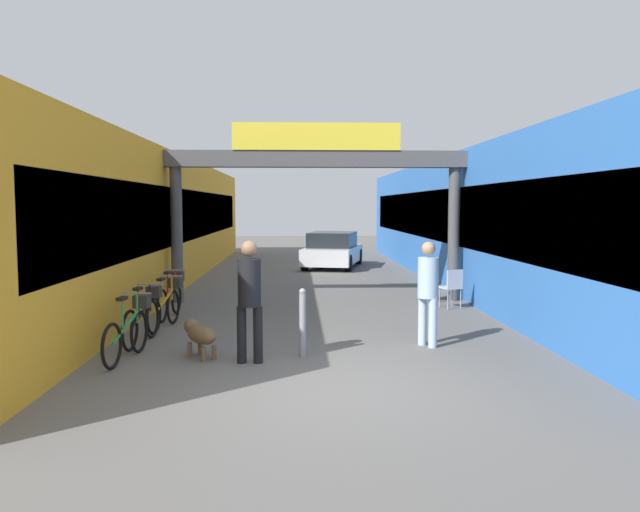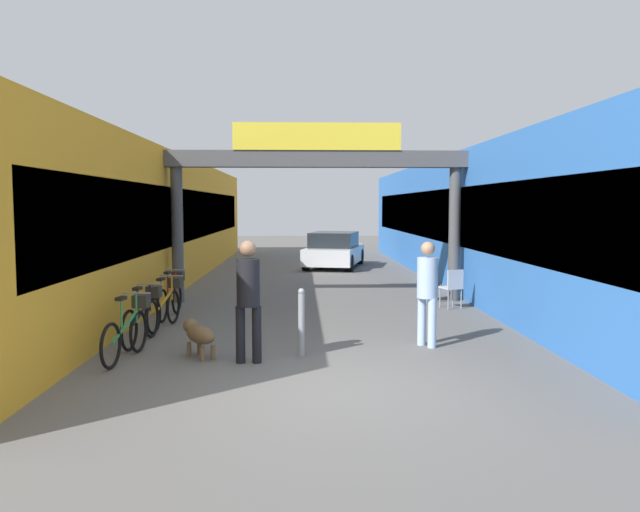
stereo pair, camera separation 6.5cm
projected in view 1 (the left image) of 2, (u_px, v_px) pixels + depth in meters
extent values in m
plane|color=#605E5B|center=(334.00, 388.00, 7.95)|extent=(80.00, 80.00, 0.00)
cube|color=gold|center=(142.00, 221.00, 18.57)|extent=(3.00, 26.00, 3.71)
cube|color=black|center=(191.00, 215.00, 18.61)|extent=(0.04, 23.40, 1.48)
cube|color=blue|center=(480.00, 221.00, 18.94)|extent=(3.00, 26.00, 3.71)
cube|color=black|center=(432.00, 215.00, 18.87)|extent=(0.04, 23.40, 1.48)
cylinder|color=#4C4C4F|center=(177.00, 235.00, 14.92)|extent=(0.28, 0.28, 3.23)
cylinder|color=#4C4C4F|center=(454.00, 235.00, 15.16)|extent=(0.28, 0.28, 3.23)
cube|color=#4C4C4F|center=(316.00, 159.00, 14.89)|extent=(7.40, 0.44, 0.39)
cube|color=yellow|center=(317.00, 136.00, 14.65)|extent=(3.96, 0.10, 0.64)
cylinder|color=black|center=(242.00, 335.00, 9.17)|extent=(0.14, 0.14, 0.85)
cylinder|color=black|center=(258.00, 335.00, 9.17)|extent=(0.14, 0.14, 0.85)
cylinder|color=black|center=(249.00, 283.00, 9.11)|extent=(0.35, 0.35, 0.70)
sphere|color=#8C664C|center=(249.00, 249.00, 9.07)|extent=(0.24, 0.24, 0.24)
cylinder|color=#A5BFE0|center=(422.00, 321.00, 10.37)|extent=(0.19, 0.19, 0.81)
cylinder|color=#A5BFE0|center=(433.00, 323.00, 10.17)|extent=(0.19, 0.19, 0.81)
cylinder|color=#A5BFE0|center=(428.00, 278.00, 10.21)|extent=(0.47, 0.47, 0.67)
sphere|color=tan|center=(429.00, 249.00, 10.17)|extent=(0.32, 0.32, 0.23)
ellipsoid|color=brown|center=(202.00, 335.00, 9.47)|extent=(0.66, 0.72, 0.27)
sphere|color=brown|center=(191.00, 326.00, 9.70)|extent=(0.33, 0.33, 0.23)
sphere|color=white|center=(195.00, 334.00, 9.63)|extent=(0.23, 0.23, 0.17)
cylinder|color=brown|center=(190.00, 349.00, 9.59)|extent=(0.10, 0.10, 0.22)
cylinder|color=brown|center=(200.00, 348.00, 9.71)|extent=(0.10, 0.10, 0.22)
cylinder|color=brown|center=(204.00, 354.00, 9.28)|extent=(0.10, 0.10, 0.22)
cylinder|color=brown|center=(214.00, 352.00, 9.40)|extent=(0.10, 0.10, 0.22)
torus|color=black|center=(139.00, 332.00, 9.83)|extent=(0.14, 0.67, 0.67)
torus|color=black|center=(112.00, 346.00, 8.82)|extent=(0.14, 0.67, 0.67)
cube|color=#338C4C|center=(126.00, 327.00, 9.31)|extent=(0.16, 0.94, 0.34)
cylinder|color=#338C4C|center=(122.00, 313.00, 9.17)|extent=(0.04, 0.04, 0.42)
cube|color=black|center=(122.00, 299.00, 9.16)|extent=(0.13, 0.23, 0.05)
cylinder|color=#338C4C|center=(137.00, 308.00, 9.74)|extent=(0.04, 0.04, 0.46)
cylinder|color=gray|center=(137.00, 293.00, 9.72)|extent=(0.46, 0.09, 0.03)
cube|color=#332D28|center=(142.00, 301.00, 9.93)|extent=(0.26, 0.23, 0.20)
torus|color=black|center=(152.00, 319.00, 10.93)|extent=(0.13, 0.67, 0.67)
torus|color=black|center=(130.00, 331.00, 9.91)|extent=(0.13, 0.67, 0.67)
cube|color=black|center=(141.00, 314.00, 10.41)|extent=(0.14, 0.94, 0.34)
cylinder|color=black|center=(138.00, 302.00, 10.27)|extent=(0.04, 0.04, 0.42)
cube|color=black|center=(138.00, 289.00, 10.25)|extent=(0.12, 0.23, 0.05)
cylinder|color=black|center=(150.00, 298.00, 10.84)|extent=(0.04, 0.04, 0.46)
cylinder|color=gray|center=(150.00, 284.00, 10.82)|extent=(0.46, 0.08, 0.03)
cube|color=#332D28|center=(154.00, 292.00, 11.03)|extent=(0.26, 0.23, 0.20)
torus|color=black|center=(173.00, 307.00, 12.23)|extent=(0.15, 0.67, 0.67)
torus|color=black|center=(154.00, 316.00, 11.22)|extent=(0.15, 0.67, 0.67)
cube|color=gold|center=(164.00, 302.00, 11.71)|extent=(0.17, 0.94, 0.34)
cylinder|color=gold|center=(161.00, 291.00, 11.58)|extent=(0.04, 0.04, 0.42)
cube|color=black|center=(161.00, 279.00, 11.56)|extent=(0.13, 0.23, 0.05)
cylinder|color=gold|center=(172.00, 288.00, 12.14)|extent=(0.04, 0.04, 0.46)
cylinder|color=gray|center=(172.00, 276.00, 12.12)|extent=(0.46, 0.10, 0.03)
cube|color=#332D28|center=(175.00, 283.00, 12.34)|extent=(0.27, 0.23, 0.20)
torus|color=black|center=(176.00, 298.00, 13.37)|extent=(0.10, 0.67, 0.67)
torus|color=black|center=(162.00, 306.00, 12.35)|extent=(0.10, 0.67, 0.67)
cube|color=red|center=(169.00, 293.00, 12.84)|extent=(0.11, 0.94, 0.34)
cylinder|color=red|center=(168.00, 283.00, 12.71)|extent=(0.03, 0.03, 0.42)
cube|color=black|center=(167.00, 273.00, 12.69)|extent=(0.12, 0.23, 0.05)
cylinder|color=red|center=(175.00, 281.00, 13.28)|extent=(0.03, 0.03, 0.46)
cylinder|color=gray|center=(175.00, 270.00, 13.26)|extent=(0.46, 0.07, 0.03)
cube|color=#332D28|center=(178.00, 276.00, 13.47)|extent=(0.26, 0.22, 0.20)
cylinder|color=gray|center=(302.00, 325.00, 9.56)|extent=(0.10, 0.10, 0.98)
sphere|color=gray|center=(302.00, 292.00, 9.52)|extent=(0.10, 0.10, 0.10)
cylinder|color=gray|center=(440.00, 298.00, 14.21)|extent=(0.04, 0.04, 0.45)
cylinder|color=gray|center=(452.00, 297.00, 14.34)|extent=(0.04, 0.04, 0.45)
cylinder|color=gray|center=(448.00, 300.00, 13.90)|extent=(0.04, 0.04, 0.45)
cylinder|color=gray|center=(461.00, 299.00, 14.02)|extent=(0.04, 0.04, 0.45)
cube|color=silver|center=(450.00, 287.00, 14.10)|extent=(0.51, 0.51, 0.04)
cube|color=silver|center=(455.00, 279.00, 13.91)|extent=(0.39, 0.17, 0.40)
cylinder|color=gray|center=(434.00, 291.00, 15.30)|extent=(0.03, 0.03, 0.45)
cylinder|color=gray|center=(440.00, 293.00, 14.96)|extent=(0.03, 0.03, 0.45)
cylinder|color=gray|center=(421.00, 291.00, 15.23)|extent=(0.03, 0.03, 0.45)
cylinder|color=gray|center=(426.00, 293.00, 14.90)|extent=(0.03, 0.03, 0.45)
cube|color=black|center=(430.00, 282.00, 15.08)|extent=(0.46, 0.46, 0.04)
cube|color=black|center=(424.00, 273.00, 15.03)|extent=(0.10, 0.40, 0.40)
cube|color=silver|center=(333.00, 254.00, 23.51)|extent=(2.59, 4.29, 0.60)
cube|color=#1E2328|center=(332.00, 239.00, 23.31)|extent=(2.02, 2.49, 0.55)
cylinder|color=black|center=(320.00, 256.00, 25.09)|extent=(0.33, 0.63, 0.60)
cylinder|color=black|center=(359.00, 256.00, 24.79)|extent=(0.33, 0.63, 0.60)
cylinder|color=black|center=(304.00, 262.00, 22.25)|extent=(0.33, 0.63, 0.60)
cylinder|color=black|center=(348.00, 263.00, 21.95)|extent=(0.33, 0.63, 0.60)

